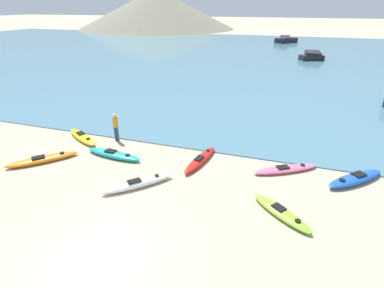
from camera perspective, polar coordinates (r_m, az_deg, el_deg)
name	(u,v)px	position (r m, az deg, el deg)	size (l,w,h in m)	color
ground_plane	(99,255)	(10.86, -17.36, -19.58)	(400.00, 400.00, 0.00)	tan
bay_water	(260,56)	(50.20, 12.74, 16.02)	(160.00, 70.00, 0.06)	teal
far_hill_left	(156,9)	(108.35, -6.80, 24.18)	(51.25, 51.25, 12.04)	gray
kayak_on_sand_0	(285,169)	(15.37, 17.36, -4.59)	(3.17, 2.29, 0.29)	#E5668C
kayak_on_sand_1	(200,160)	(15.49, 1.61, -2.98)	(1.13, 3.33, 0.35)	red
kayak_on_sand_2	(114,154)	(16.55, -14.71, -1.91)	(3.35, 1.02, 0.35)	teal
kayak_on_sand_3	(138,183)	(13.72, -10.25, -7.40)	(2.71, 2.78, 0.37)	white
kayak_on_sand_4	(43,159)	(17.34, -26.58, -2.62)	(2.89, 3.01, 0.34)	orange
kayak_on_sand_5	(355,178)	(15.74, 28.67, -5.78)	(2.91, 2.83, 0.40)	blue
kayak_on_sand_6	(82,137)	(19.27, -20.19, 1.31)	(3.12, 2.19, 0.39)	yellow
kayak_on_sand_7	(281,212)	(12.35, 16.61, -12.39)	(2.60, 2.27, 0.32)	#8CCC2D
person_near_waterline	(116,125)	(18.16, -14.35, 3.48)	(0.35, 0.26, 1.73)	#384260
moored_boat_0	(286,40)	(69.55, 17.47, 18.39)	(4.67, 4.95, 1.61)	black
moored_boat_1	(311,58)	(48.37, 21.78, 15.04)	(3.62, 2.93, 0.70)	black
moored_boat_2	(312,55)	(49.62, 21.96, 15.43)	(2.28, 3.93, 1.05)	black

